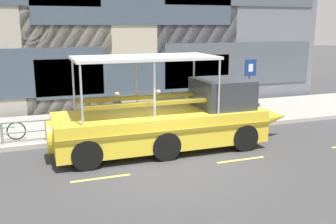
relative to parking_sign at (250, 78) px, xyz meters
The scene contains 11 objects.
ground_plane 7.20m from the parking_sign, 143.12° to the right, with size 120.00×120.00×0.00m, color #3D3D3F.
sidewalk 6.03m from the parking_sign, 165.18° to the left, with size 32.00×4.80×0.18m, color #99968E.
curb_edge 5.95m from the parking_sign, 169.42° to the right, with size 32.00×0.18×0.18m, color #B2ADA3.
lane_centreline 7.54m from the parking_sign, 139.50° to the right, with size 25.80×0.12×0.01m.
curb_guardrail 5.56m from the parking_sign, behind, with size 11.07×0.09×0.84m.
parking_sign is the anchor object (origin of this frame).
leaned_bicycle 11.00m from the parking_sign, behind, with size 1.74×0.46×0.96m.
duck_tour_boat 5.61m from the parking_sign, 150.39° to the right, with size 9.48×2.58×3.45m.
pedestrian_near_bow 1.97m from the parking_sign, 161.72° to the left, with size 0.30×0.47×1.73m.
pedestrian_mid_left 4.53m from the parking_sign, behind, with size 0.44×0.21×1.53m.
pedestrian_mid_right 6.36m from the parking_sign, behind, with size 0.30×0.38×1.54m.
Camera 1 is at (-4.12, -11.39, 4.51)m, focal length 40.91 mm.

